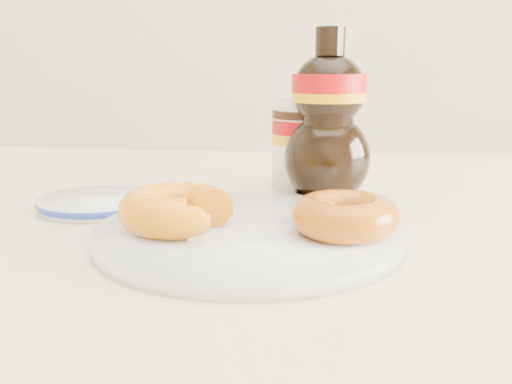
# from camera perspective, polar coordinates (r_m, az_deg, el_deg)

# --- Properties ---
(dining_table) EXTENTS (1.40, 0.90, 0.75)m
(dining_table) POSITION_cam_1_polar(r_m,az_deg,el_deg) (0.63, 7.18, -9.95)
(dining_table) COLOR beige
(dining_table) RESTS_ON ground
(plate) EXTENTS (0.28, 0.28, 0.01)m
(plate) POSITION_cam_1_polar(r_m,az_deg,el_deg) (0.52, -0.77, -4.15)
(plate) COLOR white
(plate) RESTS_ON dining_table
(donut_bitten) EXTENTS (0.13, 0.13, 0.04)m
(donut_bitten) POSITION_cam_1_polar(r_m,az_deg,el_deg) (0.51, -7.95, -1.70)
(donut_bitten) COLOR orange
(donut_bitten) RESTS_ON plate
(donut_whole) EXTENTS (0.12, 0.12, 0.03)m
(donut_whole) POSITION_cam_1_polar(r_m,az_deg,el_deg) (0.50, 8.88, -2.34)
(donut_whole) COLOR #A0400A
(donut_whole) RESTS_ON plate
(nutella_jar) EXTENTS (0.08, 0.08, 0.12)m
(nutella_jar) POSITION_cam_1_polar(r_m,az_deg,el_deg) (0.74, 4.87, 5.26)
(nutella_jar) COLOR white
(nutella_jar) RESTS_ON dining_table
(syrup_bottle) EXTENTS (0.11, 0.10, 0.20)m
(syrup_bottle) POSITION_cam_1_polar(r_m,az_deg,el_deg) (0.68, 7.23, 7.64)
(syrup_bottle) COLOR black
(syrup_bottle) RESTS_ON dining_table
(dark_jar) EXTENTS (0.05, 0.05, 0.08)m
(dark_jar) POSITION_cam_1_polar(r_m,az_deg,el_deg) (0.75, 5.26, 3.51)
(dark_jar) COLOR black
(dark_jar) RESTS_ON dining_table
(blue_rim_saucer) EXTENTS (0.13, 0.13, 0.01)m
(blue_rim_saucer) POSITION_cam_1_polar(r_m,az_deg,el_deg) (0.66, -15.58, -0.99)
(blue_rim_saucer) COLOR white
(blue_rim_saucer) RESTS_ON dining_table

